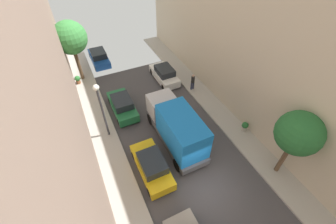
{
  "coord_description": "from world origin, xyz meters",
  "views": [
    {
      "loc": [
        -5.3,
        -5.31,
        13.92
      ],
      "look_at": [
        0.69,
        7.27,
        0.5
      ],
      "focal_mm": 23.62,
      "sensor_mm": 36.0,
      "label": 1
    }
  ],
  "objects_px": {
    "potted_plant_0": "(245,126)",
    "lamp_post": "(100,104)",
    "delivery_truck": "(176,127)",
    "street_tree_1": "(299,133)",
    "potted_plant_5": "(78,79)",
    "parked_car_left_3": "(152,166)",
    "parked_car_right_2": "(164,74)",
    "street_tree_2": "(70,38)",
    "pedestrian": "(193,81)",
    "parked_car_left_4": "(122,105)",
    "parked_car_left_5": "(99,57)"
  },
  "relations": [
    {
      "from": "parked_car_right_2",
      "to": "street_tree_2",
      "type": "distance_m",
      "value": 9.57
    },
    {
      "from": "parked_car_right_2",
      "to": "pedestrian",
      "type": "xyz_separation_m",
      "value": [
        1.8,
        -2.77,
        0.35
      ]
    },
    {
      "from": "parked_car_right_2",
      "to": "pedestrian",
      "type": "distance_m",
      "value": 3.33
    },
    {
      "from": "street_tree_1",
      "to": "potted_plant_5",
      "type": "height_order",
      "value": "street_tree_1"
    },
    {
      "from": "parked_car_left_4",
      "to": "parked_car_left_5",
      "type": "bearing_deg",
      "value": 90.0
    },
    {
      "from": "parked_car_left_4",
      "to": "potted_plant_5",
      "type": "distance_m",
      "value": 6.62
    },
    {
      "from": "parked_car_left_5",
      "to": "potted_plant_0",
      "type": "distance_m",
      "value": 17.87
    },
    {
      "from": "parked_car_left_4",
      "to": "street_tree_2",
      "type": "xyz_separation_m",
      "value": [
        -2.41,
        6.67,
        3.94
      ]
    },
    {
      "from": "parked_car_left_5",
      "to": "pedestrian",
      "type": "bearing_deg",
      "value": -51.93
    },
    {
      "from": "potted_plant_5",
      "to": "lamp_post",
      "type": "relative_size",
      "value": 0.17
    },
    {
      "from": "parked_car_left_4",
      "to": "delivery_truck",
      "type": "relative_size",
      "value": 0.64
    },
    {
      "from": "parked_car_left_4",
      "to": "pedestrian",
      "type": "height_order",
      "value": "pedestrian"
    },
    {
      "from": "street_tree_1",
      "to": "parked_car_left_3",
      "type": "bearing_deg",
      "value": 154.81
    },
    {
      "from": "parked_car_left_5",
      "to": "pedestrian",
      "type": "height_order",
      "value": "pedestrian"
    },
    {
      "from": "delivery_truck",
      "to": "street_tree_2",
      "type": "distance_m",
      "value": 13.26
    },
    {
      "from": "parked_car_left_3",
      "to": "delivery_truck",
      "type": "bearing_deg",
      "value": 31.2
    },
    {
      "from": "parked_car_right_2",
      "to": "potted_plant_0",
      "type": "xyz_separation_m",
      "value": [
        2.87,
        -9.42,
        -0.09
      ]
    },
    {
      "from": "delivery_truck",
      "to": "potted_plant_0",
      "type": "xyz_separation_m",
      "value": [
        5.57,
        -1.41,
        -1.16
      ]
    },
    {
      "from": "potted_plant_0",
      "to": "potted_plant_5",
      "type": "xyz_separation_m",
      "value": [
        -11.22,
        12.56,
        -0.01
      ]
    },
    {
      "from": "street_tree_2",
      "to": "parked_car_left_4",
      "type": "bearing_deg",
      "value": -70.14
    },
    {
      "from": "parked_car_left_3",
      "to": "potted_plant_5",
      "type": "xyz_separation_m",
      "value": [
        -2.96,
        12.79,
        -0.1
      ]
    },
    {
      "from": "pedestrian",
      "to": "potted_plant_0",
      "type": "relative_size",
      "value": 1.99
    },
    {
      "from": "parked_car_left_4",
      "to": "street_tree_2",
      "type": "height_order",
      "value": "street_tree_2"
    },
    {
      "from": "parked_car_left_5",
      "to": "pedestrian",
      "type": "relative_size",
      "value": 2.44
    },
    {
      "from": "street_tree_1",
      "to": "lamp_post",
      "type": "bearing_deg",
      "value": 139.73
    },
    {
      "from": "parked_car_right_2",
      "to": "pedestrian",
      "type": "bearing_deg",
      "value": -57.01
    },
    {
      "from": "potted_plant_5",
      "to": "parked_car_left_3",
      "type": "bearing_deg",
      "value": -76.98
    },
    {
      "from": "potted_plant_0",
      "to": "potted_plant_5",
      "type": "relative_size",
      "value": 1.0
    },
    {
      "from": "potted_plant_5",
      "to": "lamp_post",
      "type": "bearing_deg",
      "value": -82.66
    },
    {
      "from": "delivery_truck",
      "to": "parked_car_left_4",
      "type": "bearing_deg",
      "value": 117.31
    },
    {
      "from": "parked_car_left_4",
      "to": "lamp_post",
      "type": "height_order",
      "value": "lamp_post"
    },
    {
      "from": "potted_plant_0",
      "to": "potted_plant_5",
      "type": "height_order",
      "value": "same"
    },
    {
      "from": "potted_plant_5",
      "to": "street_tree_2",
      "type": "bearing_deg",
      "value": 53.87
    },
    {
      "from": "street_tree_2",
      "to": "potted_plant_5",
      "type": "relative_size",
      "value": 7.08
    },
    {
      "from": "parked_car_left_4",
      "to": "delivery_truck",
      "type": "xyz_separation_m",
      "value": [
        2.7,
        -5.23,
        1.07
      ]
    },
    {
      "from": "delivery_truck",
      "to": "pedestrian",
      "type": "relative_size",
      "value": 3.84
    },
    {
      "from": "street_tree_1",
      "to": "potted_plant_5",
      "type": "relative_size",
      "value": 6.16
    },
    {
      "from": "potted_plant_0",
      "to": "lamp_post",
      "type": "relative_size",
      "value": 0.17
    },
    {
      "from": "street_tree_1",
      "to": "street_tree_2",
      "type": "xyz_separation_m",
      "value": [
        -10.33,
        17.26,
        0.59
      ]
    },
    {
      "from": "street_tree_2",
      "to": "parked_car_right_2",
      "type": "bearing_deg",
      "value": -26.47
    },
    {
      "from": "parked_car_left_4",
      "to": "street_tree_1",
      "type": "xyz_separation_m",
      "value": [
        7.92,
        -10.59,
        3.35
      ]
    },
    {
      "from": "parked_car_right_2",
      "to": "street_tree_1",
      "type": "height_order",
      "value": "street_tree_1"
    },
    {
      "from": "delivery_truck",
      "to": "lamp_post",
      "type": "relative_size",
      "value": 1.33
    },
    {
      "from": "lamp_post",
      "to": "parked_car_left_4",
      "type": "bearing_deg",
      "value": 50.06
    },
    {
      "from": "parked_car_left_5",
      "to": "delivery_truck",
      "type": "distance_m",
      "value": 14.72
    },
    {
      "from": "parked_car_left_3",
      "to": "lamp_post",
      "type": "relative_size",
      "value": 0.84
    },
    {
      "from": "parked_car_left_3",
      "to": "parked_car_right_2",
      "type": "relative_size",
      "value": 1.0
    },
    {
      "from": "street_tree_1",
      "to": "potted_plant_5",
      "type": "bearing_deg",
      "value": 123.37
    },
    {
      "from": "lamp_post",
      "to": "street_tree_2",
      "type": "bearing_deg",
      "value": 93.26
    },
    {
      "from": "parked_car_right_2",
      "to": "pedestrian",
      "type": "height_order",
      "value": "pedestrian"
    }
  ]
}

